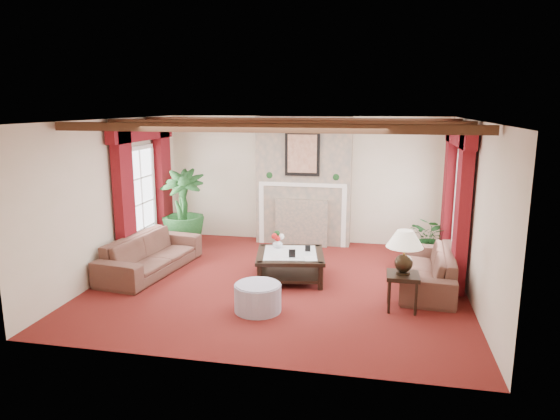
% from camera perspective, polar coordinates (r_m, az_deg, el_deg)
% --- Properties ---
extents(floor, '(6.00, 6.00, 0.00)m').
position_cam_1_polar(floor, '(8.49, -0.01, -8.29)').
color(floor, '#4E0D0E').
rests_on(floor, ground).
extents(ceiling, '(6.00, 6.00, 0.00)m').
position_cam_1_polar(ceiling, '(7.97, -0.01, 10.24)').
color(ceiling, white).
rests_on(ceiling, floor).
extents(back_wall, '(6.00, 0.02, 2.70)m').
position_cam_1_polar(back_wall, '(10.79, 2.89, 3.49)').
color(back_wall, beige).
rests_on(back_wall, ground).
extents(left_wall, '(0.02, 5.50, 2.70)m').
position_cam_1_polar(left_wall, '(9.19, -18.69, 1.37)').
color(left_wall, beige).
rests_on(left_wall, ground).
extents(right_wall, '(0.02, 5.50, 2.70)m').
position_cam_1_polar(right_wall, '(8.09, 21.30, -0.19)').
color(right_wall, beige).
rests_on(right_wall, ground).
extents(ceiling_beams, '(6.00, 3.00, 0.12)m').
position_cam_1_polar(ceiling_beams, '(7.97, -0.01, 9.81)').
color(ceiling_beams, '#3B2212').
rests_on(ceiling_beams, ceiling).
extents(fireplace, '(2.00, 0.52, 2.70)m').
position_cam_1_polar(fireplace, '(10.48, 2.80, 10.65)').
color(fireplace, '#9D8065').
rests_on(fireplace, ground).
extents(french_door_left, '(0.10, 1.10, 2.16)m').
position_cam_1_polar(french_door_left, '(9.94, -15.96, 6.85)').
color(french_door_left, white).
rests_on(french_door_left, ground).
extents(french_door_right, '(0.10, 1.10, 2.16)m').
position_cam_1_polar(french_door_right, '(8.95, 20.43, 6.03)').
color(french_door_right, white).
rests_on(french_door_right, ground).
extents(curtains_left, '(0.20, 2.40, 2.55)m').
position_cam_1_polar(curtains_left, '(9.87, -15.53, 9.28)').
color(curtains_left, '#560B14').
rests_on(curtains_left, ground).
extents(curtains_right, '(0.20, 2.40, 2.55)m').
position_cam_1_polar(curtains_right, '(8.91, 19.93, 8.76)').
color(curtains_right, '#560B14').
rests_on(curtains_right, ground).
extents(sofa_left, '(2.40, 1.23, 0.87)m').
position_cam_1_polar(sofa_left, '(9.20, -14.59, -4.22)').
color(sofa_left, '#320D1B').
rests_on(sofa_left, ground).
extents(sofa_right, '(2.19, 0.90, 0.83)m').
position_cam_1_polar(sofa_right, '(8.55, 16.51, -5.73)').
color(sofa_right, '#320D1B').
rests_on(sofa_right, ground).
extents(potted_palm, '(1.39, 1.89, 0.91)m').
position_cam_1_polar(potted_palm, '(10.63, -10.99, -1.77)').
color(potted_palm, black).
rests_on(potted_palm, ground).
extents(small_plant, '(1.59, 1.59, 0.65)m').
position_cam_1_polar(small_plant, '(10.04, 16.90, -3.64)').
color(small_plant, black).
rests_on(small_plant, ground).
extents(coffee_table, '(1.31, 1.31, 0.46)m').
position_cam_1_polar(coffee_table, '(8.58, 1.17, -6.44)').
color(coffee_table, black).
rests_on(coffee_table, ground).
extents(side_table, '(0.58, 0.58, 0.54)m').
position_cam_1_polar(side_table, '(7.56, 13.78, -9.05)').
color(side_table, black).
rests_on(side_table, ground).
extents(ottoman, '(0.68, 0.68, 0.40)m').
position_cam_1_polar(ottoman, '(7.34, -2.55, -9.98)').
color(ottoman, gray).
rests_on(ottoman, ground).
extents(table_lamp, '(0.53, 0.53, 0.67)m').
position_cam_1_polar(table_lamp, '(7.37, 14.01, -4.65)').
color(table_lamp, black).
rests_on(table_lamp, side_table).
extents(flower_vase, '(0.18, 0.19, 0.17)m').
position_cam_1_polar(flower_vase, '(8.79, -0.27, -3.82)').
color(flower_vase, silver).
rests_on(flower_vase, coffee_table).
extents(book, '(0.21, 0.11, 0.28)m').
position_cam_1_polar(book, '(8.14, 2.81, -4.76)').
color(book, black).
rests_on(book, coffee_table).
extents(photo_frame_a, '(0.11, 0.04, 0.15)m').
position_cam_1_polar(photo_frame_a, '(8.24, 1.39, -5.01)').
color(photo_frame_a, black).
rests_on(photo_frame_a, coffee_table).
extents(photo_frame_b, '(0.09, 0.03, 0.12)m').
position_cam_1_polar(photo_frame_b, '(8.58, 3.19, -4.42)').
color(photo_frame_b, black).
rests_on(photo_frame_b, coffee_table).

